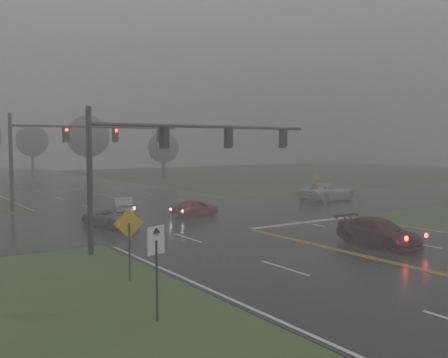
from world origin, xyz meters
TOP-DOWN VIEW (x-y plane):
  - main_road at (0.00, 20.00)m, footprint 18.00×160.00m
  - cross_street at (0.00, 22.00)m, footprint 120.00×14.00m
  - stop_bar at (4.50, 14.40)m, footprint 8.50×0.50m
  - sedan_maroon at (2.59, 6.85)m, footprint 2.04×4.76m
  - sedan_red at (0.15, 20.95)m, footprint 3.78×2.02m
  - sedan_silver at (-3.54, 25.26)m, footprint 2.41×3.93m
  - car_grey at (-6.53, 20.33)m, footprint 2.92×4.55m
  - pickup_white at (15.16, 22.54)m, footprint 6.04×3.27m
  - signal_gantry_near at (-6.02, 13.24)m, footprint 13.40×0.30m
  - signal_gantry_far at (-5.78, 30.78)m, footprint 14.17×0.38m
  - sign_diamond_west at (-10.58, 7.87)m, footprint 1.15×0.21m
  - sign_arrow_white at (-11.67, 3.41)m, footprint 0.61×0.19m
  - sign_diamond_east at (14.84, 23.75)m, footprint 1.07×0.11m
  - tree_ne_a at (8.40, 67.34)m, footprint 6.62×6.62m
  - tree_e_near at (17.41, 59.23)m, footprint 4.79×4.79m
  - tree_n_far at (5.07, 89.26)m, footprint 5.97×5.97m

SIDE VIEW (x-z plane):
  - main_road at x=0.00m, z-range -0.01..0.01m
  - cross_street at x=0.00m, z-range -0.01..0.01m
  - stop_bar at x=4.50m, z-range 0.00..0.00m
  - sedan_maroon at x=2.59m, z-range -0.68..0.68m
  - sedan_red at x=0.15m, z-range -0.61..0.61m
  - sedan_silver at x=-3.54m, z-range -0.61..0.61m
  - car_grey at x=-6.53m, z-range -0.58..0.58m
  - pickup_white at x=15.16m, z-range -0.80..0.80m
  - sign_diamond_east at x=14.84m, z-range 0.45..3.01m
  - sign_diamond_west at x=-10.58m, z-range 0.48..3.26m
  - sign_arrow_white at x=-11.67m, z-range 0.56..3.36m
  - tree_e_near at x=17.41m, z-range 1.09..8.13m
  - signal_gantry_near at x=-6.02m, z-range 1.43..8.36m
  - signal_gantry_far at x=-5.78m, z-range 1.54..9.02m
  - tree_n_far at x=5.07m, z-range 1.38..10.15m
  - tree_ne_a at x=8.40m, z-range 1.53..11.25m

